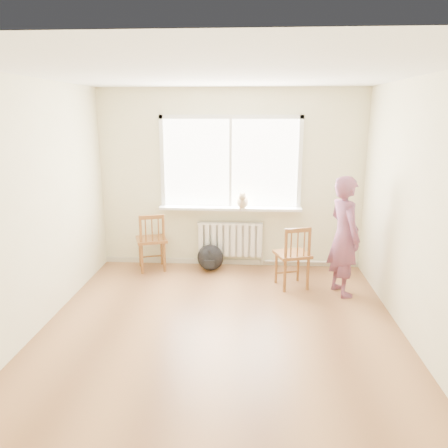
% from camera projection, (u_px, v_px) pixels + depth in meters
% --- Properties ---
extents(floor, '(4.50, 4.50, 0.00)m').
position_uv_depth(floor, '(220.00, 333.00, 4.78)').
color(floor, '#A26C42').
rests_on(floor, ground).
extents(ceiling, '(4.50, 4.50, 0.00)m').
position_uv_depth(ceiling, '(220.00, 73.00, 4.11)').
color(ceiling, white).
rests_on(ceiling, back_wall).
extents(back_wall, '(4.00, 0.01, 2.70)m').
position_uv_depth(back_wall, '(231.00, 180.00, 6.62)').
color(back_wall, beige).
rests_on(back_wall, ground).
extents(window, '(2.12, 0.05, 1.42)m').
position_uv_depth(window, '(231.00, 159.00, 6.52)').
color(window, white).
rests_on(window, back_wall).
extents(windowsill, '(2.15, 0.22, 0.04)m').
position_uv_depth(windowsill, '(230.00, 208.00, 6.62)').
color(windowsill, white).
rests_on(windowsill, back_wall).
extents(radiator, '(1.00, 0.12, 0.55)m').
position_uv_depth(radiator, '(230.00, 239.00, 6.76)').
color(radiator, white).
rests_on(radiator, back_wall).
extents(heating_pipe, '(1.40, 0.04, 0.04)m').
position_uv_depth(heating_pipe, '(310.00, 262.00, 6.80)').
color(heating_pipe, silver).
rests_on(heating_pipe, back_wall).
extents(baseboard, '(4.00, 0.03, 0.08)m').
position_uv_depth(baseboard, '(230.00, 262.00, 6.93)').
color(baseboard, beige).
rests_on(baseboard, ground).
extents(chair_left, '(0.55, 0.54, 0.89)m').
position_uv_depth(chair_left, '(152.00, 242.00, 6.58)').
color(chair_left, '#9A5F2C').
rests_on(chair_left, floor).
extents(chair_right, '(0.54, 0.52, 0.88)m').
position_uv_depth(chair_right, '(294.00, 257.00, 5.91)').
color(chair_right, '#9A5F2C').
rests_on(chair_right, floor).
extents(person, '(0.54, 0.67, 1.57)m').
position_uv_depth(person, '(344.00, 236.00, 5.64)').
color(person, '#CA437B').
rests_on(person, floor).
extents(cat, '(0.18, 0.41, 0.27)m').
position_uv_depth(cat, '(243.00, 201.00, 6.49)').
color(cat, beige).
rests_on(cat, windowsill).
extents(backpack, '(0.47, 0.41, 0.40)m').
position_uv_depth(backpack, '(210.00, 258.00, 6.63)').
color(backpack, black).
rests_on(backpack, floor).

